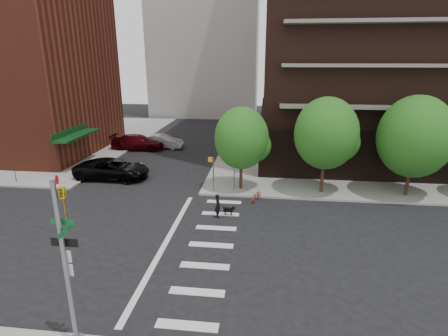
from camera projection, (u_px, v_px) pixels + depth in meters
name	position (u px, v px, depth m)	size (l,w,h in m)	color
ground	(157.00, 242.00, 19.12)	(120.00, 120.00, 0.00)	black
sidewalk_ne	(397.00, 148.00, 39.12)	(39.00, 33.00, 0.15)	gray
sidewalk_nw	(24.00, 138.00, 44.09)	(31.00, 33.00, 0.15)	gray
crosswalk	(197.00, 244.00, 18.87)	(3.85, 13.00, 0.01)	silver
tree_a	(242.00, 138.00, 25.53)	(4.00, 4.00, 5.90)	#301E11
tree_b	(326.00, 133.00, 24.72)	(4.50, 4.50, 6.65)	#301E11
tree_c	(415.00, 137.00, 24.09)	(5.00, 5.00, 6.80)	#301E11
traffic_signal	(69.00, 282.00, 11.26)	(0.90, 0.75, 6.00)	slate
pedestrian_signal	(218.00, 168.00, 25.82)	(2.18, 0.67, 2.60)	slate
fire_hydrant	(57.00, 179.00, 27.51)	(0.24, 0.24, 0.73)	#A50C0C
parking_meter	(15.00, 172.00, 27.78)	(0.10, 0.08, 1.32)	black
parked_car_black	(112.00, 169.00, 29.05)	(6.08, 2.81, 1.69)	black
parked_car_maroon	(138.00, 142.00, 38.47)	(5.82, 2.36, 1.69)	#3E0508
parked_car_silver	(163.00, 141.00, 39.19)	(4.62, 1.61, 1.52)	#B4B7BB
scooter	(257.00, 195.00, 24.58)	(0.53, 1.51, 0.79)	maroon
dog_walker	(218.00, 206.00, 21.90)	(0.37, 0.57, 1.55)	black
dog	(229.00, 210.00, 22.29)	(0.72, 0.22, 0.61)	black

